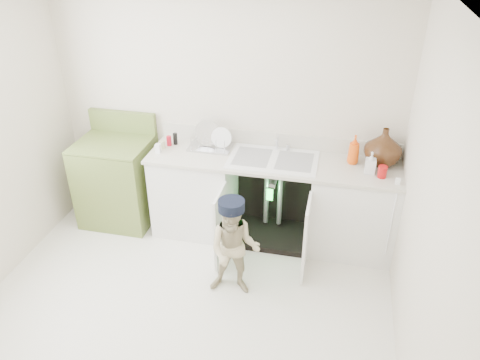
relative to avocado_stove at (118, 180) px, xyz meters
name	(u,v)px	position (x,y,z in m)	size (l,w,h in m)	color
ground	(184,309)	(1.11, -1.18, -0.47)	(3.50, 3.50, 0.00)	beige
room_shell	(173,184)	(1.11, -1.18, 0.78)	(6.00, 5.50, 1.26)	beige
counter_run	(276,197)	(1.70, 0.03, 0.01)	(2.44, 1.02, 1.26)	white
avocado_stove	(118,180)	(0.00, 0.00, 0.00)	(0.74, 0.65, 1.15)	olive
repair_worker	(234,248)	(1.48, -0.86, 0.00)	(0.48, 0.73, 0.94)	#C4B28C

